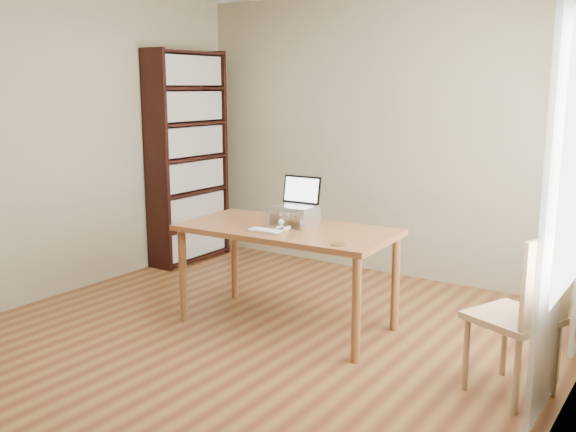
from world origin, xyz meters
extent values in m
cube|color=#572B17|center=(0.00, 0.00, -0.01)|extent=(4.00, 4.50, 0.02)
cube|color=#847C59|center=(0.00, 2.26, 1.30)|extent=(4.00, 0.02, 2.60)
cube|color=#847C59|center=(-2.01, 0.00, 1.30)|extent=(0.02, 4.50, 2.60)
cube|color=#847C59|center=(2.01, 0.00, 1.30)|extent=(0.02, 4.50, 2.60)
cube|color=black|center=(-1.84, 1.12, 1.05)|extent=(0.30, 0.04, 2.10)
cube|color=black|center=(-1.84, 1.98, 1.05)|extent=(0.30, 0.04, 2.10)
cube|color=black|center=(-1.98, 1.55, 1.05)|extent=(0.02, 0.90, 2.10)
cube|color=black|center=(-1.84, 1.55, 0.03)|extent=(0.30, 0.84, 0.02)
cube|color=black|center=(-1.81, 1.55, 0.20)|extent=(0.20, 0.78, 0.28)
cube|color=black|center=(-1.84, 1.55, 0.37)|extent=(0.30, 0.84, 0.03)
cube|color=black|center=(-1.81, 1.55, 0.54)|extent=(0.20, 0.78, 0.28)
cube|color=black|center=(-1.84, 1.55, 0.71)|extent=(0.30, 0.84, 0.02)
cube|color=black|center=(-1.81, 1.55, 0.88)|extent=(0.20, 0.78, 0.28)
cube|color=black|center=(-1.84, 1.55, 1.05)|extent=(0.30, 0.84, 0.02)
cube|color=black|center=(-1.81, 1.55, 1.22)|extent=(0.20, 0.78, 0.28)
cube|color=black|center=(-1.84, 1.55, 1.39)|extent=(0.30, 0.84, 0.02)
cube|color=black|center=(-1.81, 1.55, 1.56)|extent=(0.20, 0.78, 0.28)
cube|color=black|center=(-1.84, 1.55, 1.73)|extent=(0.30, 0.84, 0.02)
cube|color=black|center=(-1.81, 1.55, 1.90)|extent=(0.20, 0.78, 0.28)
cube|color=black|center=(-1.84, 1.55, 2.07)|extent=(0.30, 0.84, 0.03)
cube|color=silver|center=(1.92, 0.25, 1.15)|extent=(0.03, 0.70, 2.20)
cube|color=brown|center=(0.03, 0.56, 0.73)|extent=(1.59, 0.85, 0.04)
cylinder|color=brown|center=(-0.68, 0.89, 0.35)|extent=(0.06, 0.06, 0.71)
cylinder|color=brown|center=(0.75, 0.89, 0.35)|extent=(0.06, 0.06, 0.71)
cylinder|color=brown|center=(-0.68, 0.23, 0.35)|extent=(0.06, 0.06, 0.71)
cylinder|color=brown|center=(0.75, 0.23, 0.35)|extent=(0.06, 0.06, 0.71)
cube|color=silver|center=(-0.11, 0.64, 0.81)|extent=(0.03, 0.25, 0.12)
cube|color=silver|center=(0.18, 0.64, 0.81)|extent=(0.03, 0.25, 0.12)
cube|color=silver|center=(0.03, 0.64, 0.88)|extent=(0.32, 0.25, 0.01)
cube|color=silver|center=(0.03, 0.64, 0.89)|extent=(0.32, 0.23, 0.02)
cube|color=black|center=(0.03, 0.77, 1.00)|extent=(0.31, 0.06, 0.20)
cube|color=white|center=(0.03, 0.76, 1.00)|extent=(0.28, 0.05, 0.17)
cube|color=silver|center=(0.00, 0.34, 0.76)|extent=(0.27, 0.13, 0.02)
cube|color=silver|center=(0.00, 0.34, 0.77)|extent=(0.24, 0.11, 0.00)
cylinder|color=brown|center=(0.60, 0.32, 0.75)|extent=(0.10, 0.10, 0.01)
ellipsoid|color=#473D38|center=(0.04, 0.67, 0.81)|extent=(0.15, 0.34, 0.12)
ellipsoid|color=#473D38|center=(0.04, 0.78, 0.80)|extent=(0.14, 0.14, 0.11)
ellipsoid|color=#473D38|center=(0.04, 0.48, 0.83)|extent=(0.09, 0.09, 0.08)
ellipsoid|color=silver|center=(0.04, 0.52, 0.80)|extent=(0.08, 0.08, 0.07)
sphere|color=silver|center=(0.04, 0.45, 0.81)|extent=(0.04, 0.04, 0.04)
cone|color=#473D38|center=(0.01, 0.49, 0.87)|extent=(0.03, 0.04, 0.04)
cone|color=#473D38|center=(0.07, 0.49, 0.87)|extent=(0.03, 0.04, 0.04)
cylinder|color=silver|center=(0.01, 0.47, 0.76)|extent=(0.03, 0.08, 0.03)
cylinder|color=silver|center=(0.07, 0.47, 0.76)|extent=(0.03, 0.08, 0.03)
cylinder|color=#473D38|center=(0.13, 0.80, 0.77)|extent=(0.12, 0.19, 0.03)
cube|color=tan|center=(1.70, 0.39, 0.46)|extent=(0.56, 0.56, 0.04)
cylinder|color=tan|center=(1.53, 0.22, 0.23)|extent=(0.04, 0.04, 0.46)
cylinder|color=tan|center=(1.87, 0.22, 0.23)|extent=(0.04, 0.04, 0.46)
cylinder|color=tan|center=(1.53, 0.56, 0.23)|extent=(0.04, 0.04, 0.46)
cylinder|color=tan|center=(1.87, 0.56, 0.23)|extent=(0.04, 0.04, 0.46)
cube|color=tan|center=(1.89, 0.39, 0.71)|extent=(0.18, 0.39, 0.51)
camera|label=1|loc=(2.57, -3.19, 1.75)|focal=40.00mm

